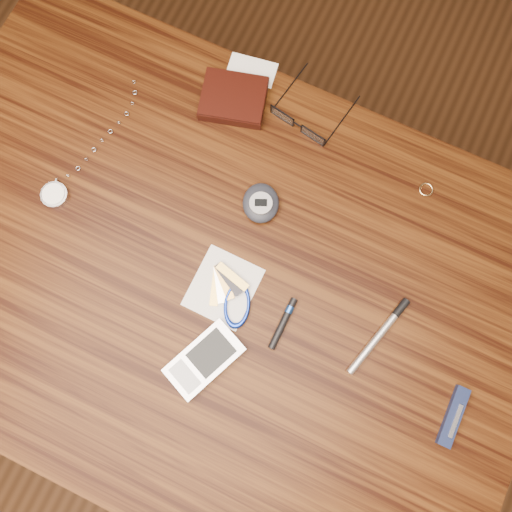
% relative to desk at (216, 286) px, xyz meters
% --- Properties ---
extents(ground, '(3.80, 3.80, 0.00)m').
position_rel_desk_xyz_m(ground, '(0.00, 0.00, -0.65)').
color(ground, '#472814').
rests_on(ground, ground).
extents(desk, '(1.00, 0.70, 0.75)m').
position_rel_desk_xyz_m(desk, '(0.00, 0.00, 0.00)').
color(desk, '#3A1C09').
rests_on(desk, ground).
extents(wallet_and_card, '(0.12, 0.15, 0.02)m').
position_rel_desk_xyz_m(wallet_and_card, '(-0.09, 0.27, 0.11)').
color(wallet_and_card, black).
rests_on(wallet_and_card, desk).
extents(eyeglasses, '(0.12, 0.12, 0.02)m').
position_rel_desk_xyz_m(eyeglasses, '(0.02, 0.28, 0.11)').
color(eyeglasses, black).
rests_on(eyeglasses, desk).
extents(gold_ring, '(0.03, 0.03, 0.00)m').
position_rel_desk_xyz_m(gold_ring, '(0.24, 0.26, 0.10)').
color(gold_ring, '#EABB77').
rests_on(gold_ring, desk).
extents(pocket_watch, '(0.06, 0.24, 0.01)m').
position_rel_desk_xyz_m(pocket_watch, '(-0.27, 0.02, 0.11)').
color(pocket_watch, silver).
rests_on(pocket_watch, desk).
extents(pda_phone, '(0.10, 0.12, 0.02)m').
position_rel_desk_xyz_m(pda_phone, '(0.05, -0.11, 0.11)').
color(pda_phone, silver).
rests_on(pda_phone, desk).
extents(pedometer, '(0.08, 0.08, 0.03)m').
position_rel_desk_xyz_m(pedometer, '(0.02, 0.13, 0.11)').
color(pedometer, black).
rests_on(pedometer, desk).
extents(notepad_keys, '(0.11, 0.10, 0.01)m').
position_rel_desk_xyz_m(notepad_keys, '(0.04, -0.01, 0.11)').
color(notepad_keys, silver).
rests_on(notepad_keys, desk).
extents(pocket_knife, '(0.02, 0.09, 0.01)m').
position_rel_desk_xyz_m(pocket_knife, '(0.40, -0.03, 0.11)').
color(pocket_knife, '#121B3D').
rests_on(pocket_knife, desk).
extents(silver_pen, '(0.05, 0.13, 0.01)m').
position_rel_desk_xyz_m(silver_pen, '(0.26, 0.04, 0.11)').
color(silver_pen, silver).
rests_on(silver_pen, desk).
extents(black_blue_pen, '(0.01, 0.08, 0.01)m').
position_rel_desk_xyz_m(black_blue_pen, '(0.13, -0.02, 0.11)').
color(black_blue_pen, black).
rests_on(black_blue_pen, desk).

